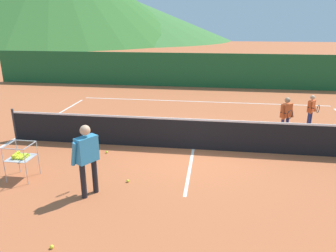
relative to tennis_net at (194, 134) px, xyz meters
name	(u,v)px	position (x,y,z in m)	size (l,w,h in m)	color
ground_plane	(193,149)	(0.00, 0.00, -0.50)	(120.00, 120.00, 0.00)	#BC6038
line_baseline_far	(202,102)	(0.00, 6.17, -0.50)	(11.93, 0.08, 0.01)	white
line_sideline_west	(14,139)	(-5.96, 0.00, -0.50)	(0.08, 11.39, 0.01)	white
line_service_center	(193,149)	(0.00, 0.00, -0.50)	(0.08, 5.65, 0.01)	white
tennis_net	(194,134)	(0.00, 0.00, 0.00)	(11.80, 0.08, 1.05)	#333338
instructor	(87,154)	(-2.12, -3.02, 0.49)	(0.54, 0.82, 1.65)	black
student_0	(286,113)	(2.98, 1.63, 0.31)	(0.51, 0.69, 1.35)	navy
student_1	(311,108)	(4.09, 2.71, 0.23)	(0.41, 0.68, 1.22)	navy
ball_cart	(20,156)	(-4.07, -2.50, 0.09)	(0.58, 0.58, 0.90)	#B7B7BC
tennis_ball_3	(20,162)	(-4.67, -1.71, -0.47)	(0.07, 0.07, 0.07)	yellow
tennis_ball_4	(52,247)	(-2.10, -4.84, -0.47)	(0.07, 0.07, 0.07)	yellow
tennis_ball_5	(107,152)	(-2.52, -0.68, -0.47)	(0.07, 0.07, 0.07)	yellow
tennis_ball_7	(128,181)	(-1.43, -2.34, -0.47)	(0.07, 0.07, 0.07)	yellow
windscreen_fence	(205,70)	(0.00, 9.86, 0.50)	(26.24, 0.08, 2.00)	#1E5B2D
hill_1	(112,15)	(-22.41, 62.37, 4.70)	(52.59, 52.59, 10.39)	#427A38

